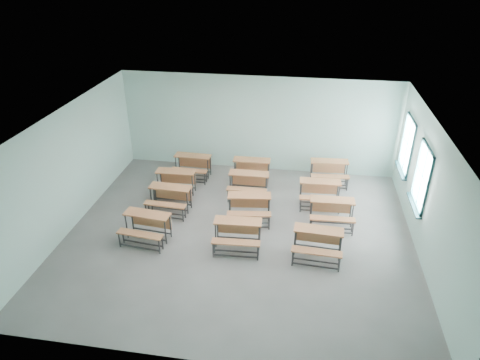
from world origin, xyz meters
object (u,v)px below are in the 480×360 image
object	(u,v)px
desk_unit_r0c0	(146,224)
desk_unit_r1c2	(332,209)
desk_unit_r1c1	(249,204)
desk_unit_r3c1	(251,168)
desk_unit_r0c2	(318,240)
desk_unit_r1c0	(169,196)
desk_unit_r2c1	(248,182)
desk_unit_r2c0	(175,180)
desk_unit_r2c2	(320,190)
desk_unit_r3c2	(329,169)
desk_unit_r3c0	(192,163)
desk_unit_r0c1	(237,231)

from	to	relation	value
desk_unit_r0c0	desk_unit_r1c2	xyz separation A→B (m)	(4.70, 1.45, 0.00)
desk_unit_r1c1	desk_unit_r3c1	bearing A→B (deg)	89.08
desk_unit_r0c2	desk_unit_r1c0	xyz separation A→B (m)	(-4.16, 1.47, 0.00)
desk_unit_r1c0	desk_unit_r1c2	world-z (taller)	same
desk_unit_r2c1	desk_unit_r1c1	bearing A→B (deg)	-81.06
desk_unit_r1c0	desk_unit_r2c0	bearing A→B (deg)	100.18
desk_unit_r2c2	desk_unit_r3c2	size ratio (longest dim) A/B	0.99
desk_unit_r2c2	desk_unit_r3c2	xyz separation A→B (m)	(0.30, 1.41, 0.00)
desk_unit_r0c0	desk_unit_r2c0	size ratio (longest dim) A/B	1.05
desk_unit_r0c2	desk_unit_r2c2	bearing A→B (deg)	91.69
desk_unit_r1c2	desk_unit_r3c1	size ratio (longest dim) A/B	1.00
desk_unit_r1c2	desk_unit_r2c0	world-z (taller)	same
desk_unit_r1c2	desk_unit_r3c2	size ratio (longest dim) A/B	0.98
desk_unit_r0c0	desk_unit_r3c1	world-z (taller)	same
desk_unit_r0c2	desk_unit_r1c0	size ratio (longest dim) A/B	1.00
desk_unit_r0c0	desk_unit_r3c1	distance (m)	4.21
desk_unit_r1c1	desk_unit_r3c0	bearing A→B (deg)	127.36
desk_unit_r2c2	desk_unit_r1c0	bearing A→B (deg)	-169.20
desk_unit_r1c1	desk_unit_r2c1	size ratio (longest dim) A/B	1.07
desk_unit_r0c0	desk_unit_r3c2	xyz separation A→B (m)	(4.69, 3.86, 0.00)
desk_unit_r1c1	desk_unit_r2c1	world-z (taller)	same
desk_unit_r1c0	desk_unit_r3c1	xyz separation A→B (m)	(2.06, 2.12, 0.00)
desk_unit_r2c0	desk_unit_r3c2	xyz separation A→B (m)	(4.64, 1.46, 0.00)
desk_unit_r1c0	desk_unit_r1c2	distance (m)	4.54
desk_unit_r3c0	desk_unit_r3c1	size ratio (longest dim) A/B	1.01
desk_unit_r3c0	desk_unit_r3c2	xyz separation A→B (m)	(4.42, 0.29, 0.00)
desk_unit_r1c0	desk_unit_r3c2	xyz separation A→B (m)	(4.53, 2.42, 0.00)
desk_unit_r2c2	desk_unit_r3c1	size ratio (longest dim) A/B	1.01
desk_unit_r0c2	desk_unit_r1c1	bearing A→B (deg)	146.97
desk_unit_r3c1	desk_unit_r3c2	xyz separation A→B (m)	(2.46, 0.29, 0.00)
desk_unit_r1c0	desk_unit_r3c2	distance (m)	5.13
desk_unit_r1c0	desk_unit_r2c2	size ratio (longest dim) A/B	1.01
desk_unit_r1c0	desk_unit_r2c1	world-z (taller)	same
desk_unit_r1c0	desk_unit_r3c2	world-z (taller)	same
desk_unit_r0c2	desk_unit_r1c1	xyz separation A→B (m)	(-1.85, 1.36, 0.00)
desk_unit_r1c1	desk_unit_r2c0	world-z (taller)	same
desk_unit_r3c1	desk_unit_r3c2	distance (m)	2.48
desk_unit_r3c1	desk_unit_r1c1	bearing A→B (deg)	-85.44
desk_unit_r0c1	desk_unit_r1c2	bearing A→B (deg)	27.88
desk_unit_r0c2	desk_unit_r1c2	size ratio (longest dim) A/B	1.02
desk_unit_r3c1	desk_unit_r3c2	size ratio (longest dim) A/B	0.98
desk_unit_r0c0	desk_unit_r1c1	distance (m)	2.81
desk_unit_r0c2	desk_unit_r1c0	world-z (taller)	same
desk_unit_r3c2	desk_unit_r3c1	bearing A→B (deg)	-177.14
desk_unit_r1c0	desk_unit_r3c0	size ratio (longest dim) A/B	1.01
desk_unit_r0c0	desk_unit_r2c0	xyz separation A→B (m)	(0.05, 2.41, 0.00)
desk_unit_r0c2	desk_unit_r2c0	size ratio (longest dim) A/B	1.02
desk_unit_r3c2	desk_unit_r0c2	bearing A→B (deg)	-99.35
desk_unit_r0c1	desk_unit_r2c0	size ratio (longest dim) A/B	1.02
desk_unit_r1c0	desk_unit_r1c1	size ratio (longest dim) A/B	0.96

